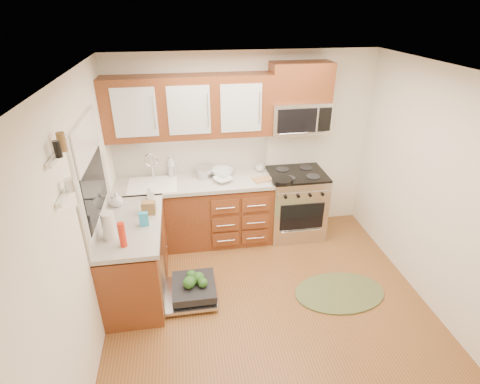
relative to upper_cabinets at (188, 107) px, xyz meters
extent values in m
plane|color=brown|center=(0.73, -1.57, -1.88)|extent=(3.50, 3.50, 0.00)
plane|color=white|center=(0.73, -1.57, 0.62)|extent=(3.50, 3.50, 0.00)
cube|color=white|center=(0.73, 0.18, -0.62)|extent=(3.50, 0.04, 2.50)
cube|color=white|center=(0.73, -3.33, -0.62)|extent=(3.50, 0.04, 2.50)
cube|color=white|center=(-1.02, -1.57, -0.62)|extent=(0.04, 3.50, 2.50)
cube|color=white|center=(2.48, -1.57, -0.62)|extent=(0.04, 3.50, 2.50)
cube|color=#5B2314|center=(0.00, -0.12, -1.45)|extent=(2.05, 0.60, 0.85)
cube|color=#5B2314|center=(-0.72, -1.05, -1.45)|extent=(0.60, 1.25, 0.85)
cube|color=beige|center=(0.00, -0.14, -0.97)|extent=(2.07, 0.64, 0.05)
cube|color=beige|center=(-0.71, -1.05, -0.97)|extent=(0.64, 1.27, 0.05)
cube|color=#B2ADA0|center=(0.00, 0.16, -0.67)|extent=(2.05, 0.02, 0.57)
cube|color=#B2ADA0|center=(-1.01, -1.05, -0.67)|extent=(0.02, 1.25, 0.57)
cube|color=#5B2314|center=(1.41, 0.00, 0.26)|extent=(0.76, 0.35, 0.47)
cube|color=white|center=(-0.98, -1.07, 0.00)|extent=(0.02, 0.96, 0.40)
cube|color=white|center=(-0.99, -1.92, 0.17)|extent=(0.04, 0.40, 0.03)
cube|color=white|center=(-0.99, -1.92, -0.12)|extent=(0.04, 0.40, 0.03)
cylinder|color=black|center=(1.12, -0.40, -0.90)|extent=(0.32, 0.32, 0.05)
cylinder|color=silver|center=(0.16, -0.02, -0.88)|extent=(0.28, 0.28, 0.13)
cube|color=#AD7A4F|center=(0.91, -0.24, -0.94)|extent=(0.28, 0.21, 0.02)
cylinder|color=silver|center=(-0.27, 0.07, -0.88)|extent=(0.09, 0.09, 0.14)
cylinder|color=white|center=(-0.88, -1.32, -0.81)|extent=(0.15, 0.15, 0.29)
cylinder|color=yellow|center=(-0.90, -1.30, -0.83)|extent=(0.08, 0.08, 0.23)
cylinder|color=red|center=(-0.73, -1.48, -0.82)|extent=(0.08, 0.08, 0.26)
cube|color=brown|center=(-0.52, -0.88, -0.88)|extent=(0.15, 0.11, 0.15)
cube|color=#2994C1|center=(-0.56, -1.13, -0.87)|extent=(0.10, 0.07, 0.15)
imported|color=#999999|center=(0.38, -0.20, -0.92)|extent=(0.31, 0.31, 0.06)
imported|color=#999999|center=(0.40, -0.01, -0.90)|extent=(0.35, 0.35, 0.09)
imported|color=#999999|center=(0.93, 0.05, -0.90)|extent=(0.14, 0.14, 0.09)
imported|color=#999999|center=(-0.27, 0.10, -0.80)|extent=(0.14, 0.14, 0.30)
imported|color=#999999|center=(-0.52, -0.54, -0.86)|extent=(0.09, 0.09, 0.18)
imported|color=#999999|center=(-0.90, -0.65, -0.86)|extent=(0.18, 0.18, 0.18)
camera|label=1|loc=(-0.10, -4.59, 1.16)|focal=28.00mm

